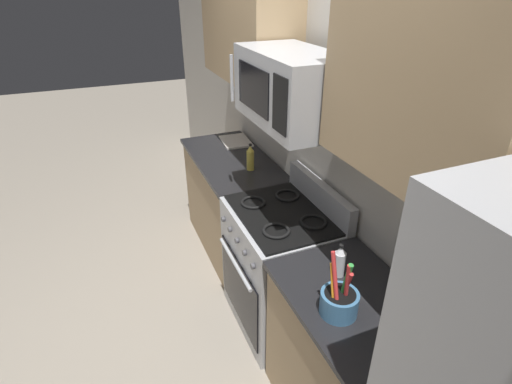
{
  "coord_description": "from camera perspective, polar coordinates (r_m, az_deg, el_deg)",
  "views": [
    {
      "loc": [
        1.96,
        -0.32,
        2.28
      ],
      "look_at": [
        -0.15,
        0.55,
        1.03
      ],
      "focal_mm": 27.83,
      "sensor_mm": 36.0,
      "label": 1
    }
  ],
  "objects": [
    {
      "name": "upper_cabinets_right",
      "position": [
        1.62,
        24.13,
        14.7
      ],
      "size": [
        0.92,
        0.34,
        0.8
      ],
      "color": "tan"
    },
    {
      "name": "utensil_crock",
      "position": [
        1.9,
        11.88,
        -15.11
      ],
      "size": [
        0.18,
        0.18,
        0.33
      ],
      "color": "teal",
      "rests_on": "counter_right"
    },
    {
      "name": "bottle_vinegar",
      "position": [
        2.1,
        11.93,
        -9.71
      ],
      "size": [
        0.06,
        0.06,
        0.19
      ],
      "color": "silver",
      "rests_on": "counter_right"
    },
    {
      "name": "wall_back",
      "position": [
        2.58,
        11.59,
        5.83
      ],
      "size": [
        8.0,
        0.1,
        2.6
      ],
      "primitive_type": "cube",
      "color": "beige",
      "rests_on": "ground"
    },
    {
      "name": "upper_cabinets_left",
      "position": [
        3.19,
        -1.36,
        22.84
      ],
      "size": [
        1.2,
        0.34,
        0.8
      ],
      "color": "tan"
    },
    {
      "name": "counter_left",
      "position": [
        3.61,
        -3.35,
        -1.66
      ],
      "size": [
        1.21,
        0.61,
        0.91
      ],
      "color": "tan",
      "rests_on": "ground"
    },
    {
      "name": "cutting_board",
      "position": [
        3.73,
        -2.94,
        7.32
      ],
      "size": [
        0.35,
        0.28,
        0.02
      ],
      "primitive_type": "cube",
      "rotation": [
        0.0,
        0.0,
        -0.08
      ],
      "color": "silver",
      "rests_on": "counter_left"
    },
    {
      "name": "microwave",
      "position": [
        2.27,
        5.1,
        14.68
      ],
      "size": [
        0.76,
        0.44,
        0.39
      ],
      "color": "#B2B5BA"
    },
    {
      "name": "prep_bowl",
      "position": [
        1.86,
        22.52,
        -19.97
      ],
      "size": [
        0.16,
        0.16,
        0.06
      ],
      "color": "teal",
      "rests_on": "counter_right"
    },
    {
      "name": "range_oven",
      "position": [
        2.84,
        3.51,
        -10.77
      ],
      "size": [
        0.76,
        0.65,
        1.09
      ],
      "color": "#B2B5BA",
      "rests_on": "ground"
    },
    {
      "name": "counter_right",
      "position": [
        2.35,
        13.27,
        -23.23
      ],
      "size": [
        0.93,
        0.61,
        0.91
      ],
      "color": "tan",
      "rests_on": "ground"
    },
    {
      "name": "ground_plane",
      "position": [
        3.02,
        -9.12,
        -20.73
      ],
      "size": [
        16.0,
        16.0,
        0.0
      ],
      "primitive_type": "plane",
      "color": "gray"
    },
    {
      "name": "bottle_oil",
      "position": [
        3.14,
        -0.82,
        4.91
      ],
      "size": [
        0.06,
        0.06,
        0.22
      ],
      "color": "gold",
      "rests_on": "counter_left"
    }
  ]
}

